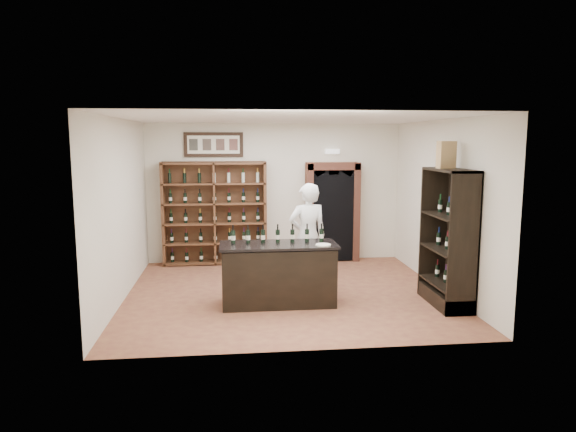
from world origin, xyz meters
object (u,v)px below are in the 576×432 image
Objects in this scene: wine_shelf at (215,213)px; tasting_counter at (278,275)px; shopkeeper at (308,236)px; wine_crate at (446,155)px; side_cabinet at (449,259)px; counter_bottle_0 at (233,237)px.

tasting_counter is (1.10, -2.93, -0.61)m from wine_shelf.
wine_crate reaches higher than shopkeeper.
tasting_counter is 1.14m from shopkeeper.
side_cabinet is (3.82, -3.23, -0.35)m from wine_shelf.
tasting_counter is 6.27× the size of counter_bottle_0.
wine_shelf is 2.84m from counter_bottle_0.
counter_bottle_0 is at bearing 170.63° from tasting_counter.
counter_bottle_0 is 0.14× the size of side_cabinet.
shopkeeper is at bearing 138.32° from wine_crate.
wine_crate is at bearing -4.67° from counter_bottle_0.
shopkeeper is (0.60, 0.86, 0.46)m from tasting_counter.
tasting_counter is at bearing -69.44° from wine_shelf.
tasting_counter is 3.29m from wine_crate.
tasting_counter is 4.37× the size of wine_crate.
wine_shelf is 3.19m from tasting_counter.
counter_bottle_0 is 1.52m from shopkeeper.
side_cabinet is at bearing -6.28° from tasting_counter.
shopkeeper is (1.70, -2.08, -0.15)m from wine_shelf.
counter_bottle_0 is (0.38, -2.81, 0.01)m from wine_shelf.
tasting_counter is 2.75m from side_cabinet.
wine_shelf reaches higher than tasting_counter.
side_cabinet reaches higher than tasting_counter.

